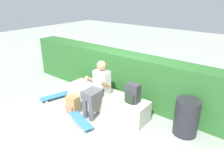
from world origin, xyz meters
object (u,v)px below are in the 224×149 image
object	(u,v)px
bench_main	(106,101)
trash_bin	(186,117)
backpack_on_ground	(73,104)
person_skater	(98,87)
backpack_on_bench	(132,93)
skateboard_near_person	(80,120)
skateboard_beside_bench	(56,96)

from	to	relation	value
bench_main	trash_bin	world-z (taller)	trash_bin
bench_main	backpack_on_ground	distance (m)	0.75
person_skater	trash_bin	distance (m)	1.89
bench_main	person_skater	world-z (taller)	person_skater
person_skater	backpack_on_bench	world-z (taller)	person_skater
person_skater	skateboard_near_person	world-z (taller)	person_skater
bench_main	skateboard_near_person	bearing A→B (deg)	-94.61
person_skater	trash_bin	size ratio (longest dim) A/B	1.67
backpack_on_bench	trash_bin	world-z (taller)	backpack_on_bench
backpack_on_bench	trash_bin	bearing A→B (deg)	14.61
backpack_on_bench	backpack_on_ground	bearing A→B (deg)	-156.11
bench_main	skateboard_beside_bench	world-z (taller)	bench_main
backpack_on_ground	trash_bin	xyz separation A→B (m)	(2.27, 0.82, 0.16)
skateboard_near_person	trash_bin	xyz separation A→B (m)	(1.82, 1.02, 0.28)
backpack_on_bench	person_skater	bearing A→B (deg)	-164.67
bench_main	backpack_on_ground	size ratio (longest dim) A/B	5.23
skateboard_beside_bench	trash_bin	bearing A→B (deg)	11.80
bench_main	backpack_on_bench	xyz separation A→B (m)	(0.72, -0.01, 0.42)
skateboard_beside_bench	skateboard_near_person	bearing A→B (deg)	-16.01
person_skater	backpack_on_bench	distance (m)	0.79
bench_main	backpack_on_bench	size ratio (longest dim) A/B	5.23
person_skater	skateboard_beside_bench	xyz separation A→B (m)	(-1.30, -0.17, -0.57)
backpack_on_ground	trash_bin	bearing A→B (deg)	19.75
person_skater	skateboard_beside_bench	world-z (taller)	person_skater
skateboard_near_person	bench_main	bearing A→B (deg)	85.39
person_skater	skateboard_near_person	xyz separation A→B (m)	(-0.02, -0.54, -0.57)
trash_bin	backpack_on_bench	bearing A→B (deg)	-165.39
person_skater	trash_bin	world-z (taller)	person_skater
trash_bin	person_skater	bearing A→B (deg)	-165.09
backpack_on_ground	person_skater	bearing A→B (deg)	35.71
skateboard_beside_bench	backpack_on_ground	distance (m)	0.86
skateboard_near_person	trash_bin	bearing A→B (deg)	29.13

